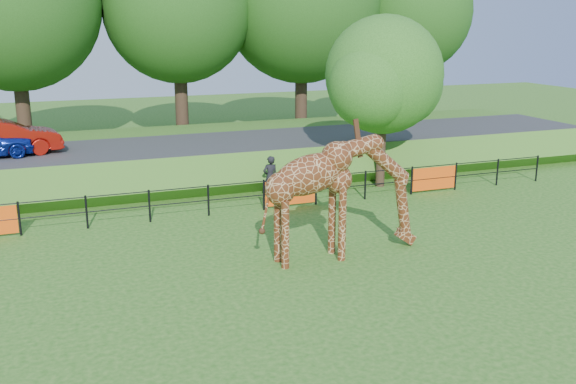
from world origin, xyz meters
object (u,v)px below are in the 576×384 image
at_px(car_red, 3,138).
at_px(visitor, 270,177).
at_px(giraffe, 342,197).
at_px(tree_east, 385,79).

distance_m(car_red, visitor, 10.51).
distance_m(giraffe, car_red, 14.51).
height_order(giraffe, visitor, giraffe).
bearing_deg(giraffe, car_red, 127.52).
height_order(giraffe, tree_east, tree_east).
xyz_separation_m(visitor, tree_east, (4.86, 0.21, 3.47)).
height_order(car_red, visitor, car_red).
relative_size(giraffe, car_red, 1.14).
bearing_deg(tree_east, giraffe, -126.48).
bearing_deg(tree_east, car_red, 162.51).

